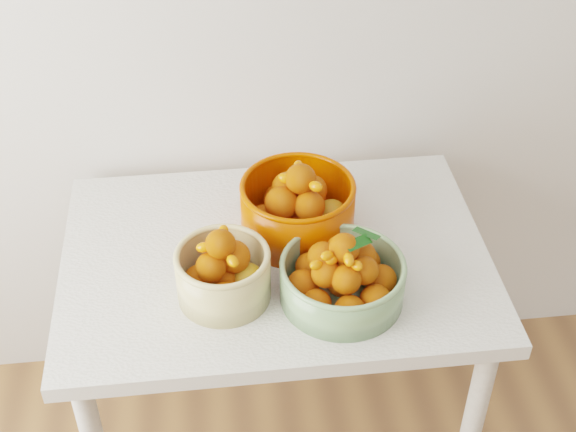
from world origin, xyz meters
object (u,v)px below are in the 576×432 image
object	(u,v)px
table	(276,283)
bowl_orange	(298,207)
bowl_green	(342,277)
bowl_cream	(223,273)

from	to	relation	value
table	bowl_orange	bearing A→B (deg)	48.40
bowl_green	bowl_orange	size ratio (longest dim) A/B	0.84
bowl_cream	bowl_orange	world-z (taller)	bowl_orange
table	bowl_cream	distance (m)	0.24
bowl_green	bowl_orange	xyz separation A→B (m)	(-0.07, 0.23, 0.02)
table	bowl_green	bearing A→B (deg)	-51.34
table	bowl_green	world-z (taller)	bowl_green
bowl_cream	bowl_orange	size ratio (longest dim) A/B	0.71
table	bowl_cream	bearing A→B (deg)	-135.13
bowl_green	bowl_orange	world-z (taller)	bowl_orange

